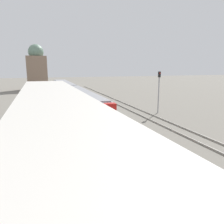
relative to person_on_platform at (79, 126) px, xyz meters
The scene contains 6 objects.
platform_canopy 2.67m from the person_on_platform, 158.04° to the right, with size 4.00×26.71×3.20m.
person_on_platform is the anchor object (origin of this frame).
train_near 18.72m from the person_on_platform, 83.44° to the left, with size 2.54×33.18×3.02m.
signal_post_near 6.77m from the person_on_platform, 52.20° to the right, with size 0.20×0.21×1.66m.
signal_mast_far 15.41m from the person_on_platform, 39.77° to the left, with size 0.28×0.29×5.18m.
distant_domed_building 45.64m from the person_on_platform, 92.98° to the left, with size 4.86×4.86×11.25m.
Camera 1 is at (-4.52, -3.86, 5.77)m, focal length 35.00 mm.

